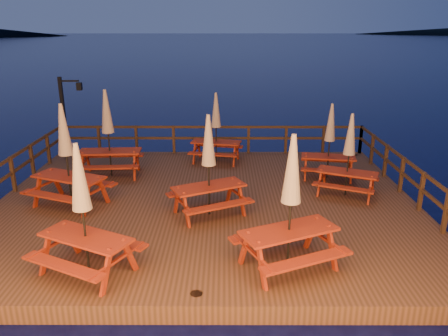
# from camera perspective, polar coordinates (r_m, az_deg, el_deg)

# --- Properties ---
(ground) EXTENTS (500.00, 500.00, 0.00)m
(ground) POSITION_cam_1_polar(r_m,az_deg,el_deg) (12.82, -2.30, -5.86)
(ground) COLOR black
(ground) RESTS_ON ground
(deck) EXTENTS (12.00, 10.00, 0.40)m
(deck) POSITION_cam_1_polar(r_m,az_deg,el_deg) (12.74, -2.31, -5.04)
(deck) COLOR #442916
(deck) RESTS_ON ground
(deck_piles) EXTENTS (11.44, 9.44, 1.40)m
(deck_piles) POSITION_cam_1_polar(r_m,az_deg,el_deg) (12.95, -2.29, -7.07)
(deck_piles) COLOR #311E0F
(deck_piles) RESTS_ON ground
(railing) EXTENTS (11.80, 9.75, 1.10)m
(railing) POSITION_cam_1_polar(r_m,az_deg,el_deg) (14.08, -2.07, 1.44)
(railing) COLOR #311E0F
(railing) RESTS_ON deck
(lamp_post) EXTENTS (0.85, 0.18, 3.00)m
(lamp_post) POSITION_cam_1_polar(r_m,az_deg,el_deg) (17.55, -19.79, 7.23)
(lamp_post) COLOR black
(lamp_post) RESTS_ON deck
(picnic_table_0) EXTENTS (1.94, 1.69, 2.47)m
(picnic_table_0) POSITION_cam_1_polar(r_m,az_deg,el_deg) (14.50, 13.63, 3.56)
(picnic_table_0) COLOR maroon
(picnic_table_0) RESTS_ON deck
(picnic_table_1) EXTENTS (2.15, 2.00, 2.46)m
(picnic_table_1) POSITION_cam_1_polar(r_m,az_deg,el_deg) (13.11, 16.00, 1.79)
(picnic_table_1) COLOR maroon
(picnic_table_1) RESTS_ON deck
(picnic_table_2) EXTENTS (2.42, 2.27, 2.74)m
(picnic_table_2) POSITION_cam_1_polar(r_m,az_deg,el_deg) (8.99, -18.01, -5.03)
(picnic_table_2) COLOR maroon
(picnic_table_2) RESTS_ON deck
(picnic_table_3) EXTENTS (2.38, 2.23, 2.70)m
(picnic_table_3) POSITION_cam_1_polar(r_m,az_deg,el_deg) (11.26, -2.01, 0.50)
(picnic_table_3) COLOR maroon
(picnic_table_3) RESTS_ON deck
(picnic_table_4) EXTENTS (2.48, 2.29, 2.87)m
(picnic_table_4) POSITION_cam_1_polar(r_m,az_deg,el_deg) (12.59, -19.92, 1.72)
(picnic_table_4) COLOR maroon
(picnic_table_4) RESTS_ON deck
(picnic_table_5) EXTENTS (2.04, 1.79, 2.54)m
(picnic_table_5) POSITION_cam_1_polar(r_m,az_deg,el_deg) (15.83, -1.04, 5.44)
(picnic_table_5) COLOR maroon
(picnic_table_5) RESTS_ON deck
(picnic_table_6) EXTENTS (2.50, 2.33, 2.86)m
(picnic_table_6) POSITION_cam_1_polar(r_m,az_deg,el_deg) (8.83, 8.70, -4.30)
(picnic_table_6) COLOR maroon
(picnic_table_6) RESTS_ON deck
(picnic_table_7) EXTENTS (2.11, 1.77, 2.88)m
(picnic_table_7) POSITION_cam_1_polar(r_m,az_deg,el_deg) (14.75, -14.90, 4.56)
(picnic_table_7) COLOR maroon
(picnic_table_7) RESTS_ON deck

